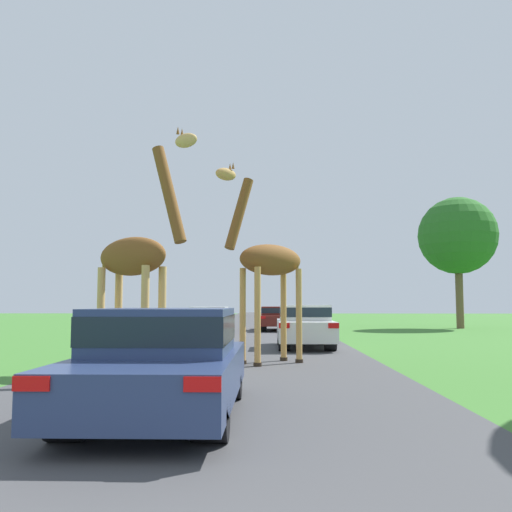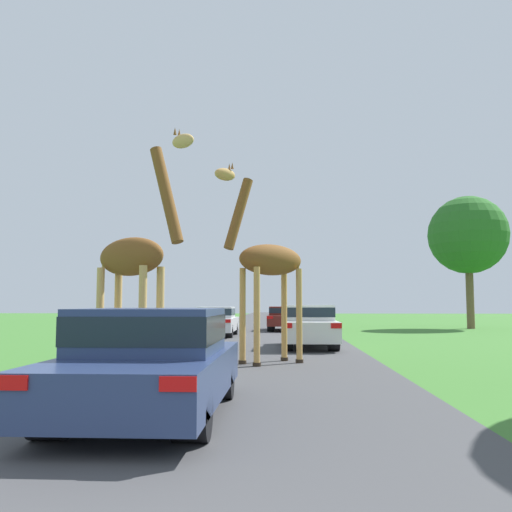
# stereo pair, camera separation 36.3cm
# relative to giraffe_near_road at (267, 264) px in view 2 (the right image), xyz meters

# --- Properties ---
(road) EXTENTS (7.57, 120.00, 0.00)m
(road) POSITION_rel_giraffe_near_road_xyz_m (-0.94, 17.84, -2.48)
(road) COLOR #424244
(road) RESTS_ON ground
(giraffe_near_road) EXTENTS (2.34, 1.98, 4.89)m
(giraffe_near_road) POSITION_rel_giraffe_near_road_xyz_m (0.00, 0.00, 0.00)
(giraffe_near_road) COLOR tan
(giraffe_near_road) RESTS_ON ground
(giraffe_companion) EXTENTS (2.56, 1.77, 5.18)m
(giraffe_companion) POSITION_rel_giraffe_near_road_xyz_m (-2.84, -1.87, -0.06)
(giraffe_companion) COLOR tan
(giraffe_companion) RESTS_ON ground
(car_lead_maroon) EXTENTS (1.94, 4.41, 1.42)m
(car_lead_maroon) POSITION_rel_giraffe_near_road_xyz_m (-1.36, -6.30, -1.74)
(car_lead_maroon) COLOR navy
(car_lead_maroon) RESTS_ON ground
(car_queue_right) EXTENTS (1.77, 4.01, 1.33)m
(car_queue_right) POSITION_rel_giraffe_near_road_xyz_m (-2.72, 11.26, -1.78)
(car_queue_right) COLOR silver
(car_queue_right) RESTS_ON ground
(car_queue_left) EXTENTS (1.81, 4.14, 1.43)m
(car_queue_left) POSITION_rel_giraffe_near_road_xyz_m (1.23, 4.92, -1.72)
(car_queue_left) COLOR silver
(car_queue_left) RESTS_ON ground
(car_far_ahead) EXTENTS (1.82, 4.56, 1.31)m
(car_far_ahead) POSITION_rel_giraffe_near_road_xyz_m (0.41, 16.68, -1.76)
(car_far_ahead) COLOR #561914
(car_far_ahead) RESTS_ON ground
(tree_centre_back) EXTENTS (4.66, 4.66, 7.92)m
(tree_centre_back) POSITION_rel_giraffe_near_road_xyz_m (11.44, 19.30, 3.08)
(tree_centre_back) COLOR brown
(tree_centre_back) RESTS_ON ground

